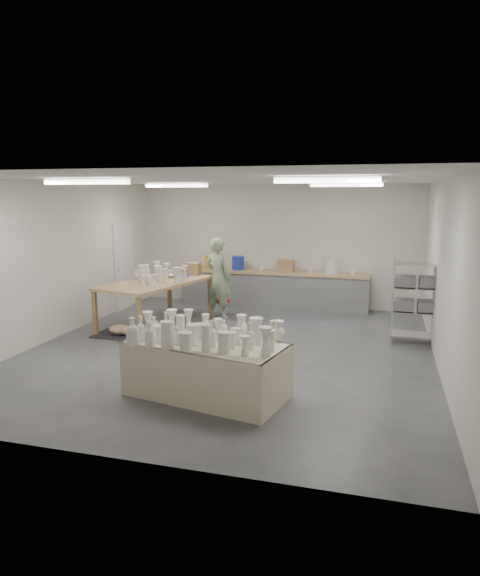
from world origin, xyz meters
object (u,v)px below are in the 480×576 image
(drying_table, at_px, (206,365))
(work_table, at_px, (160,281))
(red_stool, at_px, (222,302))
(potter, at_px, (218,278))

(drying_table, bearing_deg, work_table, 134.47)
(work_table, relative_size, red_stool, 5.81)
(drying_table, height_order, red_stool, drying_table)
(work_table, distance_m, potter, 1.35)
(potter, xyz_separation_m, red_stool, (0.00, 0.27, -0.59))
(work_table, height_order, red_stool, work_table)
(potter, height_order, red_stool, potter)
(work_table, bearing_deg, red_stool, 63.70)
(work_table, xyz_separation_m, potter, (1.00, 0.91, -0.04))
(drying_table, relative_size, red_stool, 4.87)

